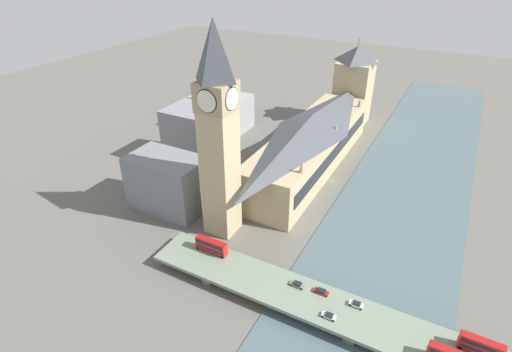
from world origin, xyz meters
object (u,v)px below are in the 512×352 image
at_px(car_northbound_lead, 329,316).
at_px(road_bridge, 356,319).
at_px(car_northbound_mid, 356,304).
at_px(car_southbound_lead, 321,291).
at_px(clock_tower, 218,131).
at_px(victoria_tower, 354,85).
at_px(parliament_hall, 311,141).
at_px(car_northbound_tail, 297,284).
at_px(double_decker_bus_lead, 211,246).
at_px(double_decker_bus_mid, 481,346).

bearing_deg(car_northbound_lead, road_bridge, -150.15).
bearing_deg(car_northbound_mid, car_southbound_lead, 0.26).
distance_m(clock_tower, victoria_tower, 130.32).
relative_size(parliament_hall, road_bridge, 0.79).
height_order(car_northbound_lead, car_northbound_tail, car_northbound_tail).
bearing_deg(car_northbound_lead, victoria_tower, -75.44).
height_order(parliament_hall, car_northbound_tail, parliament_hall).
bearing_deg(parliament_hall, car_southbound_lead, 113.65).
distance_m(parliament_hall, road_bridge, 95.88).
distance_m(car_northbound_lead, car_southbound_lead, 9.11).
height_order(victoria_tower, double_decker_bus_lead, victoria_tower).
bearing_deg(parliament_hall, road_bridge, 119.29).
height_order(clock_tower, double_decker_bus_mid, clock_tower).
xyz_separation_m(double_decker_bus_lead, double_decker_bus_mid, (-82.14, 0.17, -0.04)).
bearing_deg(clock_tower, double_decker_bus_mid, 168.79).
relative_size(road_bridge, double_decker_bus_lead, 11.56).
bearing_deg(road_bridge, victoria_tower, -72.67).
distance_m(parliament_hall, car_southbound_lead, 87.18).
bearing_deg(car_northbound_lead, car_northbound_mid, -126.37).
bearing_deg(car_southbound_lead, clock_tower, -20.77).
bearing_deg(car_northbound_lead, double_decker_bus_mid, -168.82).
relative_size(clock_tower, victoria_tower, 1.56).
xyz_separation_m(car_northbound_mid, car_southbound_lead, (10.67, 0.05, -0.05)).
bearing_deg(car_northbound_tail, double_decker_bus_mid, -179.29).
relative_size(car_northbound_tail, car_southbound_lead, 0.97).
distance_m(clock_tower, car_southbound_lead, 60.81).
xyz_separation_m(parliament_hall, car_northbound_mid, (-45.45, 79.40, -8.76)).
bearing_deg(car_northbound_mid, double_decker_bus_mid, 179.65).
height_order(road_bridge, car_northbound_tail, car_northbound_tail).
relative_size(double_decker_bus_lead, car_northbound_tail, 2.63).
height_order(double_decker_bus_mid, car_northbound_mid, double_decker_bus_mid).
xyz_separation_m(double_decker_bus_lead, car_southbound_lead, (-39.40, 0.02, -2.05)).
xyz_separation_m(victoria_tower, double_decker_bus_lead, (4.57, 145.96, -15.63)).
bearing_deg(car_northbound_tail, victoria_tower, -79.44).
bearing_deg(clock_tower, car_northbound_mid, 162.93).
relative_size(double_decker_bus_mid, car_northbound_mid, 2.58).
xyz_separation_m(road_bridge, double_decker_bus_lead, (51.26, -3.70, 3.59)).
distance_m(clock_tower, car_northbound_mid, 69.18).
distance_m(parliament_hall, car_northbound_mid, 91.91).
height_order(road_bridge, car_northbound_lead, car_northbound_lead).
distance_m(victoria_tower, double_decker_bus_mid, 166.18).
relative_size(parliament_hall, car_northbound_mid, 25.46).
bearing_deg(car_southbound_lead, double_decker_bus_lead, -0.03).
bearing_deg(car_northbound_tail, road_bridge, 171.42).
bearing_deg(car_northbound_tail, double_decker_bus_lead, -1.41).
bearing_deg(car_northbound_lead, parliament_hall, -65.42).
bearing_deg(car_northbound_mid, car_northbound_tail, 2.57).
bearing_deg(parliament_hall, car_northbound_tail, 108.80).
distance_m(double_decker_bus_lead, car_northbound_lead, 45.14).
bearing_deg(car_northbound_tail, car_northbound_lead, 151.37).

